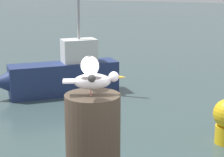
# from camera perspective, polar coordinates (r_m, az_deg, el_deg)

# --- Properties ---
(seagull) EXTENTS (0.43, 0.57, 0.20)m
(seagull) POSITION_cam_1_polar(r_m,az_deg,el_deg) (2.39, -2.83, 0.20)
(seagull) COLOR #C67460
(seagull) RESTS_ON mooring_post
(boat_navy) EXTENTS (2.80, 3.09, 3.63)m
(boat_navy) POSITION_cam_1_polar(r_m,az_deg,el_deg) (10.65, -7.77, 0.52)
(boat_navy) COLOR navy
(boat_navy) RESTS_ON ground_plane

